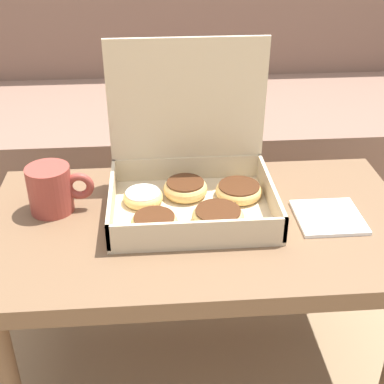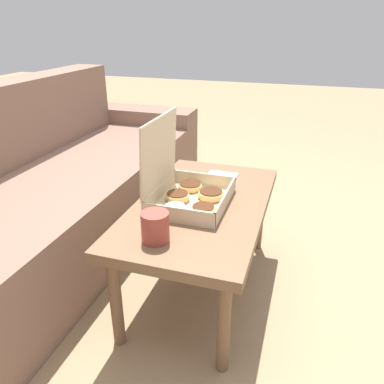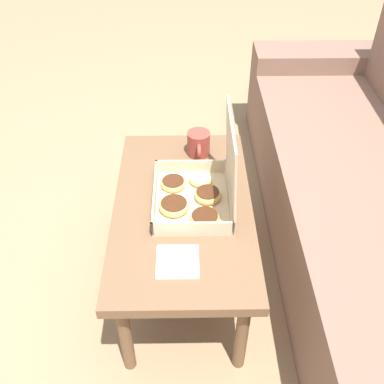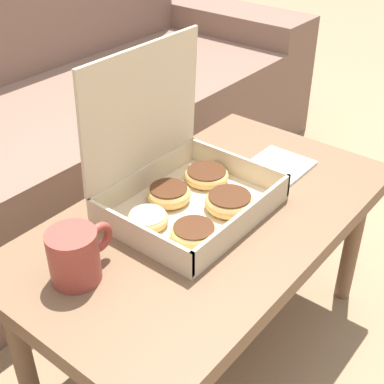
{
  "view_description": "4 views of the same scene",
  "coord_description": "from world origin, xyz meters",
  "views": [
    {
      "loc": [
        -0.09,
        -1.01,
        1.05
      ],
      "look_at": [
        -0.01,
        -0.02,
        0.47
      ],
      "focal_mm": 50.0,
      "sensor_mm": 36.0,
      "label": 1
    },
    {
      "loc": [
        -1.31,
        -0.43,
        1.11
      ],
      "look_at": [
        -0.01,
        -0.02,
        0.47
      ],
      "focal_mm": 35.0,
      "sensor_mm": 36.0,
      "label": 2
    },
    {
      "loc": [
        1.23,
        -0.04,
        1.56
      ],
      "look_at": [
        -0.01,
        -0.02,
        0.47
      ],
      "focal_mm": 42.0,
      "sensor_mm": 36.0,
      "label": 3
    },
    {
      "loc": [
        -0.77,
        -0.63,
        1.11
      ],
      "look_at": [
        -0.01,
        -0.02,
        0.47
      ],
      "focal_mm": 50.0,
      "sensor_mm": 36.0,
      "label": 4
    }
  ],
  "objects": [
    {
      "name": "pastry_box",
      "position": [
        -0.01,
        0.0,
        0.48
      ],
      "size": [
        0.35,
        0.29,
        0.35
      ],
      "color": "beige",
      "rests_on": "coffee_table"
    },
    {
      "name": "coffee_table",
      "position": [
        0.0,
        -0.05,
        0.38
      ],
      "size": [
        0.92,
        0.51,
        0.42
      ],
      "color": "brown",
      "rests_on": "ground_plane"
    },
    {
      "name": "ground_plane",
      "position": [
        0.0,
        0.0,
        0.0
      ],
      "size": [
        12.0,
        12.0,
        0.0
      ],
      "primitive_type": "plane",
      "color": "#937756"
    },
    {
      "name": "napkin_stack",
      "position": [
        0.28,
        -0.07,
        0.43
      ],
      "size": [
        0.14,
        0.14,
        0.01
      ],
      "color": "white",
      "rests_on": "coffee_table"
    },
    {
      "name": "coffee_mug",
      "position": [
        -0.32,
        0.01,
        0.48
      ],
      "size": [
        0.14,
        0.09,
        0.1
      ],
      "color": "#993D33",
      "rests_on": "coffee_table"
    },
    {
      "name": "couch",
      "position": [
        0.0,
        0.79,
        0.28
      ],
      "size": [
        2.57,
        0.79,
        0.82
      ],
      "color": "#7A5B4C",
      "rests_on": "ground_plane"
    }
  ]
}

